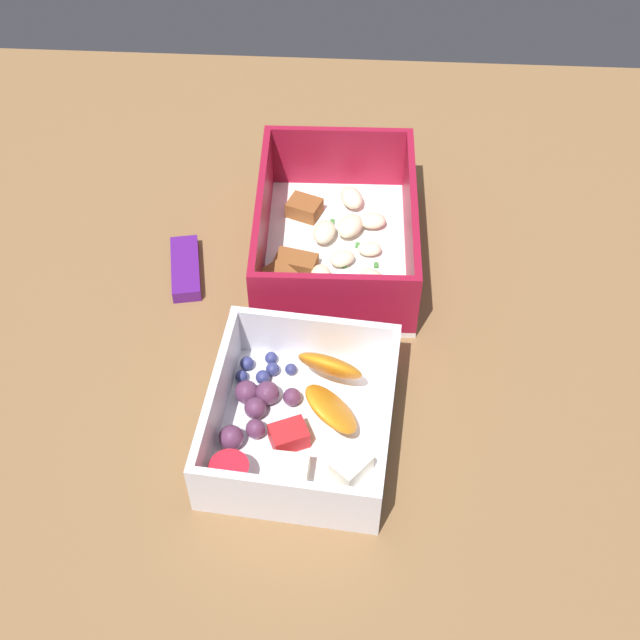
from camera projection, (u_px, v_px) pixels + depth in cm
name	position (u px, v px, depth cm)	size (l,w,h in cm)	color
table_surface	(318.00, 334.00, 72.32)	(80.00, 80.00, 2.00)	brown
pasta_container	(335.00, 239.00, 75.28)	(19.46, 14.01, 6.81)	white
fruit_bowl	(299.00, 419.00, 63.23)	(16.07, 14.49, 5.72)	white
candy_bar	(186.00, 268.00, 75.10)	(7.00, 2.40, 1.20)	#51197A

